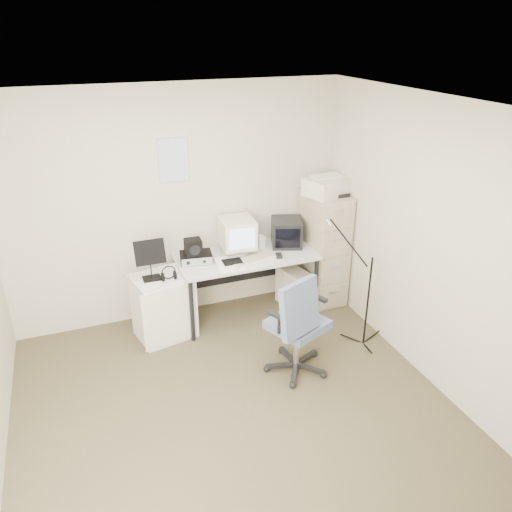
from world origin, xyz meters
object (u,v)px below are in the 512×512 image
object	(u,v)px
desk	(247,285)
side_cart	(164,306)
filing_cabinet	(323,248)
office_chair	(298,322)

from	to	relation	value
desk	side_cart	distance (m)	0.95
filing_cabinet	desk	size ratio (longest dim) A/B	0.87
filing_cabinet	desk	xyz separation A→B (m)	(-0.95, -0.03, -0.29)
desk	side_cart	xyz separation A→B (m)	(-0.95, -0.09, -0.02)
office_chair	side_cart	distance (m)	1.47
filing_cabinet	side_cart	distance (m)	1.92
office_chair	filing_cabinet	bearing A→B (deg)	29.91
filing_cabinet	side_cart	world-z (taller)	filing_cabinet
side_cart	office_chair	bearing A→B (deg)	-56.25
desk	office_chair	xyz separation A→B (m)	(0.09, -1.12, 0.16)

